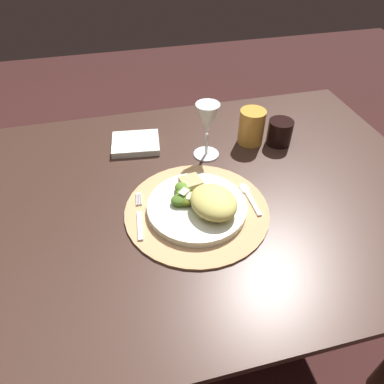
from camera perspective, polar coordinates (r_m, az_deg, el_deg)
ground_plane at (r=1.50m, az=-0.48°, el=-20.81°), size 6.00×6.00×0.00m
dining_table at (r=1.03m, az=-0.65°, el=-6.46°), size 1.33×0.90×0.71m
placemat at (r=0.87m, az=0.79°, el=-2.97°), size 0.36×0.36×0.01m
dinner_plate at (r=0.86m, az=0.79°, el=-2.41°), size 0.24×0.24×0.02m
pasta_serving at (r=0.83m, az=3.50°, el=-1.63°), size 0.13×0.15×0.05m
salad_greens at (r=0.86m, az=-1.53°, el=-0.71°), size 0.07×0.10×0.03m
bread_piece at (r=0.90m, az=-0.15°, el=1.42°), size 0.06×0.06×0.02m
fork at (r=0.85m, az=-8.46°, el=-4.13°), size 0.03×0.16×0.00m
spoon at (r=0.92m, az=8.95°, el=-0.22°), size 0.03×0.12×0.01m
napkin at (r=1.10m, az=-9.08°, el=7.77°), size 0.15×0.13×0.02m
wine_glass at (r=0.99m, az=2.48°, el=11.29°), size 0.08×0.08×0.16m
amber_tumbler at (r=1.09m, az=9.59°, el=10.35°), size 0.08×0.08×0.11m
dark_tumbler at (r=1.12m, az=13.99°, el=9.35°), size 0.07×0.07×0.08m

